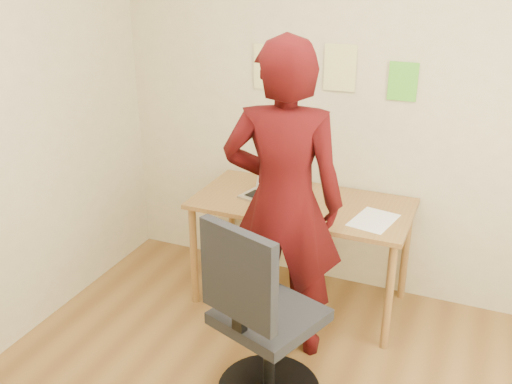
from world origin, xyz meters
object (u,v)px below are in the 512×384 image
at_px(desk, 302,214).
at_px(person, 283,204).
at_px(phone, 315,217).
at_px(office_chair, 260,328).
at_px(laptop, 270,189).

distance_m(desk, person, 0.57).
bearing_deg(phone, desk, 106.03).
xyz_separation_m(desk, office_chair, (0.12, -1.00, -0.19)).
bearing_deg(laptop, person, -46.98).
bearing_deg(office_chair, person, 117.98).
distance_m(desk, laptop, 0.27).
bearing_deg(phone, person, -128.80).
distance_m(laptop, office_chair, 1.12).
bearing_deg(person, laptop, -73.25).
bearing_deg(desk, phone, -53.80).
bearing_deg(desk, person, -84.27).
distance_m(phone, person, 0.36).
bearing_deg(laptop, desk, 12.49).
xyz_separation_m(laptop, office_chair, (0.35, -1.01, -0.33)).
relative_size(desk, laptop, 3.85).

